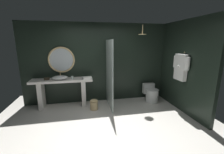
{
  "coord_description": "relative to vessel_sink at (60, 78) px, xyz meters",
  "views": [
    {
      "loc": [
        -0.52,
        -3.08,
        1.99
      ],
      "look_at": [
        0.24,
        0.74,
        1.08
      ],
      "focal_mm": 24.07,
      "sensor_mm": 36.0,
      "label": 1
    }
  ],
  "objects": [
    {
      "name": "waste_bin",
      "position": [
        0.98,
        -0.42,
        -0.78
      ],
      "size": [
        0.23,
        0.23,
        0.31
      ],
      "color": "#D6B77F",
      "rests_on": "ground_plane"
    },
    {
      "name": "folded_hand_towel",
      "position": [
        0.82,
        -0.14,
        -0.02
      ],
      "size": [
        0.29,
        0.22,
        0.07
      ],
      "primitive_type": "cube",
      "rotation": [
        0.0,
        0.0,
        0.26
      ],
      "color": "white",
      "rests_on": "vanity_counter"
    },
    {
      "name": "ground_plane",
      "position": [
        1.21,
        -1.58,
        -0.94
      ],
      "size": [
        5.76,
        5.76,
        0.0
      ],
      "primitive_type": "plane",
      "color": "silver"
    },
    {
      "name": "vanity_counter",
      "position": [
        0.06,
        0.0,
        -0.35
      ],
      "size": [
        1.83,
        0.49,
        0.89
      ],
      "color": "silver",
      "rests_on": "ground_plane"
    },
    {
      "name": "back_wall_panel",
      "position": [
        1.21,
        0.32,
        0.36
      ],
      "size": [
        4.8,
        0.1,
        2.6
      ],
      "primitive_type": "cube",
      "color": "black",
      "rests_on": "ground_plane"
    },
    {
      "name": "rain_shower_head",
      "position": [
        2.52,
        -0.22,
        1.3
      ],
      "size": [
        0.24,
        0.24,
        0.29
      ],
      "color": "#D6B77F"
    },
    {
      "name": "tissue_box",
      "position": [
        -0.37,
        -0.0,
        -0.02
      ],
      "size": [
        0.14,
        0.1,
        0.07
      ],
      "primitive_type": "cube",
      "color": "#3D3323",
      "rests_on": "vanity_counter"
    },
    {
      "name": "toilet",
      "position": [
        2.97,
        -0.13,
        -0.68
      ],
      "size": [
        0.43,
        0.62,
        0.57
      ],
      "color": "white",
      "rests_on": "ground_plane"
    },
    {
      "name": "hanging_bathrobe",
      "position": [
        3.42,
        -0.93,
        0.39
      ],
      "size": [
        0.2,
        0.62,
        0.8
      ],
      "color": "#D6B77F"
    },
    {
      "name": "round_wall_mirror",
      "position": [
        0.06,
        0.23,
        0.51
      ],
      "size": [
        0.81,
        0.05,
        0.81
      ],
      "color": "#D6B77F"
    },
    {
      "name": "shower_glass_panel",
      "position": [
        1.49,
        -0.28,
        0.09
      ],
      "size": [
        0.02,
        1.1,
        2.06
      ],
      "primitive_type": "cube",
      "color": "silver",
      "rests_on": "ground_plane"
    },
    {
      "name": "tumbler_cup",
      "position": [
        0.37,
        -0.04,
        -0.01
      ],
      "size": [
        0.07,
        0.07,
        0.09
      ],
      "primitive_type": "cylinder",
      "color": "silver",
      "rests_on": "vanity_counter"
    },
    {
      "name": "side_wall_right",
      "position": [
        3.56,
        -0.82,
        0.36
      ],
      "size": [
        0.1,
        2.47,
        2.6
      ],
      "primitive_type": "cube",
      "color": "black",
      "rests_on": "ground_plane"
    },
    {
      "name": "vessel_sink",
      "position": [
        0.0,
        0.0,
        0.0
      ],
      "size": [
        0.48,
        0.39,
        0.24
      ],
      "color": "white",
      "rests_on": "vanity_counter"
    }
  ]
}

